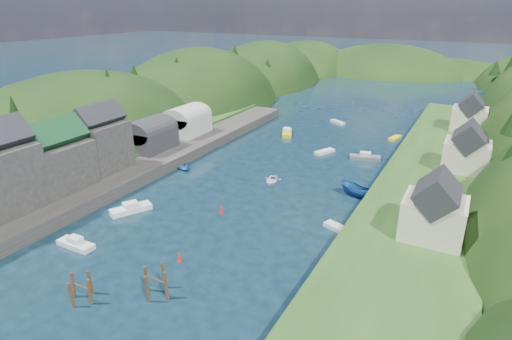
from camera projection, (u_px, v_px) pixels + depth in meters
The scene contains 15 objects.
ground at pixel (306, 153), 87.25m from camera, with size 600.00×600.00×0.00m, color black.
hillside_left at pixel (198, 132), 130.37m from camera, with size 44.00×245.56×52.00m.
far_hills at pixel (410, 96), 192.60m from camera, with size 103.00×68.00×44.00m.
hill_trees at pixel (333, 88), 94.45m from camera, with size 91.49×149.30×12.27m.
quay_left at pixel (110, 177), 72.69m from camera, with size 12.00×110.00×2.00m, color #2D2B28.
terrace_left_grass at pixel (80, 169), 75.66m from camera, with size 12.00×110.00×2.50m, color #234719.
quayside_buildings at pixel (21, 168), 60.15m from camera, with size 8.00×35.84×12.90m.
boat_sheds at pixel (169, 125), 87.62m from camera, with size 7.00×21.00×7.50m.
terrace_right at pixel (431, 189), 67.68m from camera, with size 16.00×120.00×2.40m, color #234719.
right_bank_cottages at pixel (460, 149), 71.52m from camera, with size 9.00×59.24×8.41m.
piling_cluster_near at pixel (81, 291), 43.89m from camera, with size 2.93×2.76×3.49m.
piling_cluster_far at pixel (156, 284), 44.69m from camera, with size 3.19×2.98×3.74m.
channel_buoy_near at pixel (180, 257), 50.85m from camera, with size 0.70×0.70×1.10m.
channel_buoy_far at pixel (222, 210), 62.46m from camera, with size 0.70×0.70×1.10m.
moored_boats at pixel (238, 197), 66.27m from camera, with size 37.80×93.84×2.34m.
Camera 1 is at (29.54, -27.65, 28.78)m, focal length 30.00 mm.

